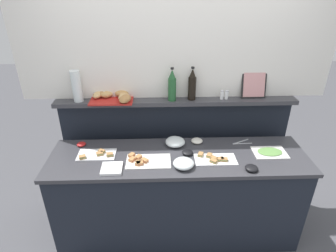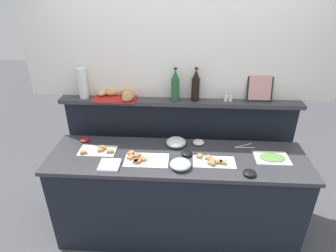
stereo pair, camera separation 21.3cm
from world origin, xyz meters
name	(u,v)px [view 2 (the right image)]	position (x,y,z in m)	size (l,w,h in m)	color
ground_plane	(178,192)	(0.00, 0.60, 0.00)	(12.00, 12.00, 0.00)	#4C4C51
buffet_counter	(177,197)	(0.00, 0.00, 0.47)	(2.29, 0.63, 0.93)	black
back_ledge_unit	(179,150)	(0.00, 0.49, 0.68)	(2.32, 0.22, 1.30)	black
upper_wall_panel	(181,27)	(0.00, 0.51, 1.95)	(2.92, 0.08, 1.30)	white
sandwich_platter_front	(143,160)	(-0.29, -0.08, 0.94)	(0.38, 0.22, 0.04)	white
sandwich_platter_side	(213,162)	(0.31, -0.08, 0.94)	(0.36, 0.18, 0.04)	white
sandwich_platter_rear	(98,151)	(-0.72, 0.03, 0.94)	(0.33, 0.18, 0.04)	silver
cold_cuts_platter	(272,158)	(0.82, 0.02, 0.94)	(0.29, 0.21, 0.02)	white
glass_bowl_large	(180,165)	(0.03, -0.17, 0.96)	(0.18, 0.18, 0.07)	silver
glass_bowl_medium	(176,142)	(-0.02, 0.18, 0.96)	(0.18, 0.18, 0.07)	silver
condiment_bowl_teal	(187,153)	(0.08, 0.03, 0.95)	(0.10, 0.10, 0.03)	black
condiment_bowl_dark	(250,173)	(0.58, -0.23, 0.95)	(0.11, 0.11, 0.04)	black
condiment_bowl_cream	(198,142)	(0.19, 0.22, 0.95)	(0.11, 0.11, 0.04)	silver
condiment_bowl_red	(85,140)	(-0.90, 0.21, 0.94)	(0.08, 0.08, 0.03)	red
serving_tongs	(244,146)	(0.61, 0.20, 0.93)	(0.19, 0.09, 0.01)	#B7BABF
napkin_stack	(110,165)	(-0.56, -0.18, 0.94)	(0.17, 0.17, 0.02)	white
wine_bottle_green	(175,86)	(-0.04, 0.40, 1.44)	(0.08, 0.08, 0.32)	#23562D
wine_bottle_dark	(196,86)	(0.15, 0.42, 1.44)	(0.08, 0.08, 0.32)	black
salt_shaker	(226,97)	(0.44, 0.41, 1.34)	(0.03, 0.03, 0.09)	white
pepper_shaker	(231,97)	(0.48, 0.41, 1.34)	(0.03, 0.03, 0.09)	white
bread_basket	(119,95)	(-0.58, 0.42, 1.33)	(0.41, 0.32, 0.08)	#B2231E
framed_picture	(260,88)	(0.74, 0.45, 1.42)	(0.24, 0.08, 0.25)	black
water_carafe	(82,83)	(-0.92, 0.41, 1.44)	(0.09, 0.09, 0.29)	silver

